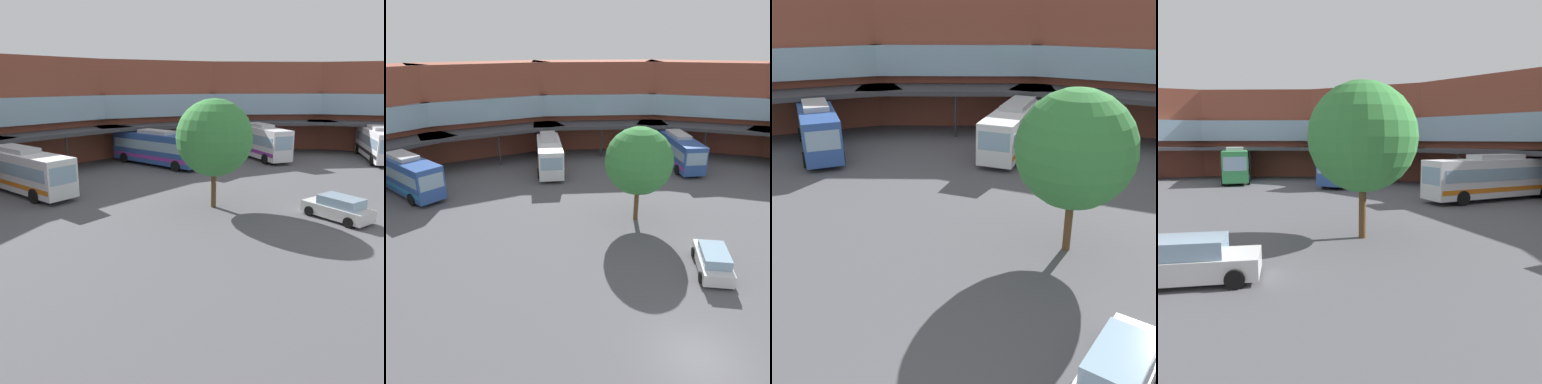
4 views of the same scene
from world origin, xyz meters
The scene contains 6 objects.
station_building centered at (0.00, 25.11, 5.55)m, with size 85.17×43.77×11.04m.
bus_0 centered at (-15.44, 25.46, 1.90)m, with size 7.55×9.83×3.76m.
bus_4 centered at (-0.80, 29.77, 1.83)m, with size 4.37×12.70×3.61m.
bus_6 centered at (-24.99, 16.19, 1.98)m, with size 10.46×5.43×3.92m.
parked_car centered at (4.76, 6.01, 0.74)m, with size 3.39×4.75×1.53m.
plaza_tree centered at (3.15, 14.16, 4.89)m, with size 5.27×5.27×7.53m.
Camera 4 is at (17.89, 3.88, 4.78)m, focal length 35.14 mm.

